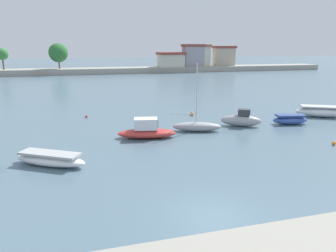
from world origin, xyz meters
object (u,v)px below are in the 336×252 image
(moored_boat_1, at_px, (50,159))
(mooring_buoy_3, at_px, (86,116))
(moored_boat_3, at_px, (197,126))
(mooring_buoy_2, at_px, (192,113))
(mooring_buoy_4, at_px, (334,143))
(moored_boat_6, at_px, (322,112))
(moored_boat_5, at_px, (290,120))
(moored_boat_2, at_px, (147,131))
(moored_boat_4, at_px, (241,120))

(moored_boat_1, distance_m, mooring_buoy_3, 14.28)
(moored_boat_3, xyz_separation_m, mooring_buoy_2, (1.87, 6.56, -0.25))
(mooring_buoy_4, bearing_deg, moored_boat_6, 54.06)
(moored_boat_5, xyz_separation_m, moored_boat_6, (5.47, 1.98, 0.12))
(moored_boat_2, relative_size, moored_boat_5, 1.41)
(moored_boat_5, relative_size, mooring_buoy_3, 13.75)
(moored_boat_3, xyz_separation_m, mooring_buoy_3, (-9.61, 8.56, -0.33))
(moored_boat_4, height_order, moored_boat_5, moored_boat_4)
(moored_boat_2, relative_size, mooring_buoy_4, 16.86)
(moored_boat_3, distance_m, moored_boat_5, 9.91)
(moored_boat_5, xyz_separation_m, mooring_buoy_3, (-19.52, 8.46, -0.32))
(moored_boat_4, relative_size, moored_boat_5, 1.08)
(moored_boat_2, xyz_separation_m, mooring_buoy_4, (13.80, -5.93, -0.44))
(moored_boat_3, distance_m, moored_boat_4, 4.83)
(moored_boat_1, relative_size, moored_boat_6, 0.88)
(moored_boat_2, height_order, mooring_buoy_4, moored_boat_2)
(moored_boat_1, height_order, moored_boat_3, moored_boat_3)
(mooring_buoy_2, bearing_deg, mooring_buoy_4, -62.00)
(moored_boat_1, height_order, moored_boat_6, moored_boat_6)
(moored_boat_1, xyz_separation_m, moored_boat_2, (7.38, 4.62, 0.18))
(moored_boat_1, height_order, mooring_buoy_3, moored_boat_1)
(moored_boat_1, bearing_deg, moored_boat_6, 46.40)
(mooring_buoy_3, distance_m, mooring_buoy_4, 24.09)
(moored_boat_2, height_order, moored_boat_3, moored_boat_3)
(moored_boat_1, distance_m, moored_boat_3, 13.39)
(mooring_buoy_2, bearing_deg, moored_boat_1, -139.50)
(moored_boat_2, bearing_deg, mooring_buoy_3, 127.37)
(moored_boat_6, xyz_separation_m, mooring_buoy_2, (-13.51, 4.48, -0.36))
(mooring_buoy_2, distance_m, mooring_buoy_4, 15.11)
(moored_boat_4, distance_m, mooring_buoy_4, 8.50)
(moored_boat_5, bearing_deg, moored_boat_3, -168.50)
(moored_boat_1, relative_size, mooring_buoy_4, 16.41)
(moored_boat_3, xyz_separation_m, moored_boat_6, (15.38, 2.08, 0.11))
(moored_boat_1, relative_size, moored_boat_5, 1.37)
(moored_boat_3, bearing_deg, moored_boat_4, 25.33)
(mooring_buoy_2, bearing_deg, moored_boat_2, -132.15)
(moored_boat_1, relative_size, moored_boat_2, 0.97)
(moored_boat_2, relative_size, moored_boat_6, 0.90)
(moored_boat_5, distance_m, moored_boat_6, 5.82)
(moored_boat_1, bearing_deg, mooring_buoy_4, 27.57)
(moored_boat_4, bearing_deg, mooring_buoy_4, -32.85)
(moored_boat_4, bearing_deg, moored_boat_1, -132.62)
(moored_boat_3, distance_m, mooring_buoy_4, 11.24)
(moored_boat_6, bearing_deg, moored_boat_5, -132.52)
(moored_boat_4, height_order, mooring_buoy_2, moored_boat_4)
(moored_boat_6, distance_m, mooring_buoy_2, 14.24)
(moored_boat_1, height_order, moored_boat_2, moored_boat_2)
(moored_boat_3, relative_size, mooring_buoy_3, 23.04)
(moored_boat_5, xyz_separation_m, mooring_buoy_4, (-0.95, -6.88, -0.30))
(moored_boat_3, bearing_deg, moored_boat_2, -152.07)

